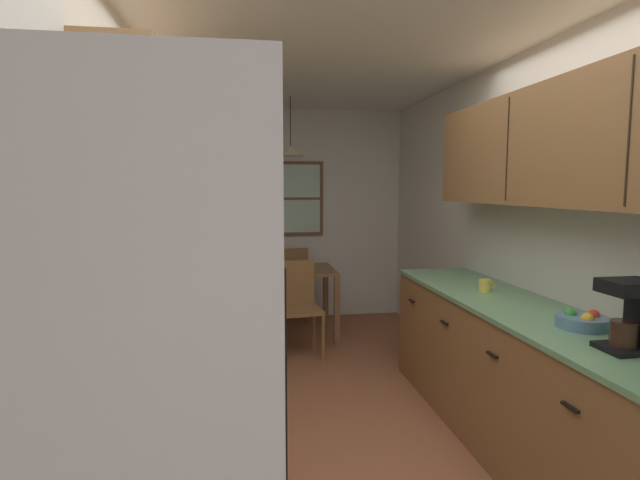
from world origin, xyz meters
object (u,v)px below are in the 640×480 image
at_px(dining_chair_far, 291,281).
at_px(fruit_bowl, 582,321).
at_px(dining_table, 291,280).
at_px(coffee_maker, 635,314).
at_px(microwave_over_range, 107,174).
at_px(trash_bin, 239,329).
at_px(mug_by_coffeemaker, 485,286).
at_px(storage_canister, 167,322).
at_px(dining_chair_near, 298,303).

xyz_separation_m(dining_chair_far, fruit_bowl, (1.14, -3.59, 0.44)).
relative_size(dining_table, coffee_maker, 2.94).
height_order(microwave_over_range, dining_table, microwave_over_range).
bearing_deg(microwave_over_range, trash_bin, 81.17).
height_order(dining_table, fruit_bowl, fruit_bowl).
bearing_deg(coffee_maker, fruit_bowl, 86.60).
relative_size(coffee_maker, mug_by_coffeemaker, 2.70).
bearing_deg(mug_by_coffeemaker, microwave_over_range, -148.59).
bearing_deg(storage_canister, dining_chair_near, 69.58).
xyz_separation_m(dining_table, dining_chair_far, (0.05, 0.59, -0.12)).
height_order(microwave_over_range, dining_chair_near, microwave_over_range).
height_order(trash_bin, coffee_maker, coffee_maker).
relative_size(coffee_maker, fruit_bowl, 1.23).
bearing_deg(storage_canister, dining_table, 73.55).
relative_size(trash_bin, fruit_bowl, 2.50).
xyz_separation_m(trash_bin, storage_canister, (-0.30, -2.14, 0.67)).
xyz_separation_m(storage_canister, mug_by_coffeemaker, (1.98, 0.79, -0.05)).
bearing_deg(dining_chair_near, microwave_over_range, -109.08).
distance_m(storage_canister, coffee_maker, 2.08).
relative_size(dining_chair_far, fruit_bowl, 3.52).
xyz_separation_m(coffee_maker, mug_by_coffeemaker, (-0.05, 1.24, -0.12)).
bearing_deg(coffee_maker, trash_bin, 123.72).
distance_m(dining_chair_far, coffee_maker, 4.14).
relative_size(dining_chair_near, storage_canister, 5.04).
distance_m(dining_table, dining_chair_far, 0.60).
bearing_deg(storage_canister, mug_by_coffeemaker, 21.67).
bearing_deg(mug_by_coffeemaker, trash_bin, 141.20).
distance_m(microwave_over_range, dining_chair_near, 3.19).
distance_m(microwave_over_range, storage_canister, 0.83).
height_order(mug_by_coffeemaker, fruit_bowl, fruit_bowl).
distance_m(microwave_over_range, fruit_bowl, 2.31).
xyz_separation_m(dining_chair_far, coffee_maker, (1.12, -3.94, 0.56)).
distance_m(trash_bin, fruit_bowl, 2.91).
bearing_deg(dining_chair_near, trash_bin, -162.17).
xyz_separation_m(dining_chair_far, trash_bin, (-0.61, -1.35, -0.18)).
xyz_separation_m(dining_chair_near, coffee_maker, (1.17, -2.77, 0.56)).
relative_size(dining_table, dining_chair_far, 1.02).
bearing_deg(storage_canister, trash_bin, 82.01).
relative_size(dining_chair_far, coffee_maker, 2.87).
height_order(dining_table, dining_chair_near, dining_chair_near).
xyz_separation_m(dining_chair_near, trash_bin, (-0.56, -0.18, -0.18)).
distance_m(dining_chair_far, storage_canister, 3.64).
height_order(dining_table, dining_chair_far, dining_chair_far).
height_order(dining_chair_far, coffee_maker, coffee_maker).
relative_size(trash_bin, mug_by_coffeemaker, 5.52).
bearing_deg(trash_bin, coffee_maker, -56.28).
height_order(dining_chair_far, fruit_bowl, fruit_bowl).
bearing_deg(dining_chair_near, mug_by_coffeemaker, -53.90).
xyz_separation_m(microwave_over_range, storage_canister, (0.11, 0.49, -0.67)).
height_order(dining_chair_far, trash_bin, dining_chair_far).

